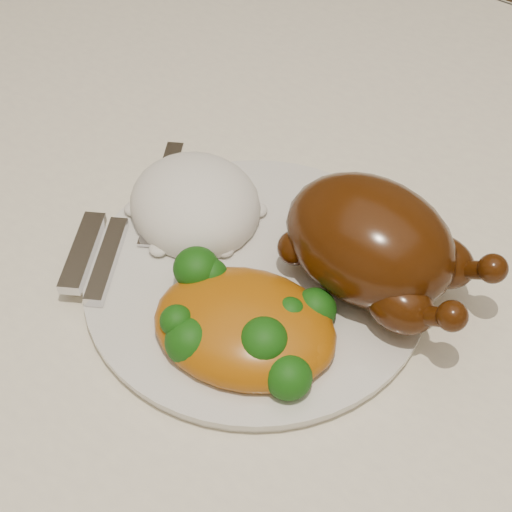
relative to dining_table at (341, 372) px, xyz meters
The scene contains 7 objects.
dining_table is the anchor object (origin of this frame).
tablecloth 0.07m from the dining_table, ahead, with size 1.73×1.03×0.18m.
dinner_plate 0.13m from the dining_table, 155.97° to the right, with size 0.27×0.27×0.01m, color silver.
roast_chicken 0.16m from the dining_table, 84.42° to the left, with size 0.17×0.11×0.09m.
rice_mound 0.20m from the dining_table, behind, with size 0.15×0.15×0.06m.
mac_and_cheese 0.16m from the dining_table, 114.65° to the right, with size 0.16×0.14×0.05m.
cutlery 0.23m from the dining_table, 158.44° to the right, with size 0.09×0.19×0.01m.
Camera 1 is at (0.15, -0.32, 1.21)m, focal length 50.00 mm.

